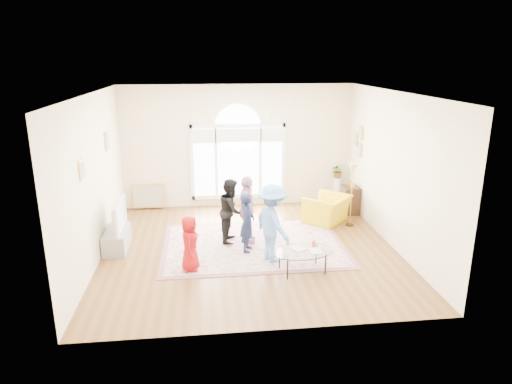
{
  "coord_description": "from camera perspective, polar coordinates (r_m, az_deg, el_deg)",
  "views": [
    {
      "loc": [
        -0.89,
        -8.78,
        3.85
      ],
      "look_at": [
        0.16,
        0.3,
        1.14
      ],
      "focal_mm": 32.0,
      "sensor_mm": 36.0,
      "label": 1
    }
  ],
  "objects": [
    {
      "name": "child_black",
      "position": [
        9.75,
        -3.09,
        -2.3
      ],
      "size": [
        0.64,
        0.75,
        1.38
      ],
      "primitive_type": "imported",
      "rotation": [
        0.0,
        0.0,
        1.39
      ],
      "color": "black",
      "rests_on": "area_rug"
    },
    {
      "name": "child_blue",
      "position": [
        8.79,
        2.08,
        -3.92
      ],
      "size": [
        0.93,
        1.14,
        1.53
      ],
      "primitive_type": "imported",
      "rotation": [
        0.0,
        0.0,
        2.0
      ],
      "color": "#5D94E6",
      "rests_on": "area_rug"
    },
    {
      "name": "armchair",
      "position": [
        11.14,
        8.88,
        -2.13
      ],
      "size": [
        1.33,
        1.34,
        0.66
      ],
      "primitive_type": "imported",
      "rotation": [
        0.0,
        0.0,
        3.97
      ],
      "color": "yellow",
      "rests_on": "ground"
    },
    {
      "name": "television",
      "position": [
        9.78,
        -17.2,
        -2.86
      ],
      "size": [
        0.17,
        1.08,
        0.62
      ],
      "color": "black",
      "rests_on": "tv_console"
    },
    {
      "name": "tv_console",
      "position": [
        9.96,
        -16.99,
        -5.7
      ],
      "size": [
        0.45,
        1.0,
        0.42
      ],
      "primitive_type": "cube",
      "color": "gray",
      "rests_on": "ground"
    },
    {
      "name": "area_rug",
      "position": [
        9.78,
        -0.34,
        -6.61
      ],
      "size": [
        3.6,
        2.6,
        0.02
      ],
      "primitive_type": "cube",
      "color": "beige",
      "rests_on": "ground"
    },
    {
      "name": "plant_pedestal",
      "position": [
        12.68,
        10.11,
        0.21
      ],
      "size": [
        0.2,
        0.2,
        0.7
      ],
      "primitive_type": "cylinder",
      "color": "white",
      "rests_on": "ground"
    },
    {
      "name": "floor_lamp",
      "position": [
        10.76,
        12.01,
        2.33
      ],
      "size": [
        0.3,
        0.3,
        1.51
      ],
      "color": "black",
      "rests_on": "ground"
    },
    {
      "name": "potted_plant",
      "position": [
        12.53,
        10.24,
        2.66
      ],
      "size": [
        0.38,
        0.33,
        0.42
      ],
      "primitive_type": "imported",
      "rotation": [
        0.0,
        0.0,
        -0.03
      ],
      "color": "#33722D",
      "rests_on": "plant_pedestal"
    },
    {
      "name": "child_red",
      "position": [
        8.56,
        -8.27,
        -6.37
      ],
      "size": [
        0.38,
        0.54,
        1.06
      ],
      "primitive_type": "imported",
      "rotation": [
        0.0,
        0.0,
        1.48
      ],
      "color": "#9F0F14",
      "rests_on": "area_rug"
    },
    {
      "name": "side_cabinet",
      "position": [
        11.89,
        11.67,
        -0.97
      ],
      "size": [
        0.4,
        0.5,
        0.7
      ],
      "primitive_type": "cube",
      "color": "black",
      "rests_on": "ground"
    },
    {
      "name": "leaning_picture",
      "position": [
        12.39,
        -13.16,
        -2.05
      ],
      "size": [
        0.8,
        0.14,
        0.62
      ],
      "primitive_type": "cube",
      "rotation": [
        -0.14,
        0.0,
        0.0
      ],
      "color": "tan",
      "rests_on": "ground"
    },
    {
      "name": "ground",
      "position": [
        9.63,
        -0.77,
        -7.07
      ],
      "size": [
        6.0,
        6.0,
        0.0
      ],
      "primitive_type": "plane",
      "color": "brown",
      "rests_on": "ground"
    },
    {
      "name": "child_pink",
      "position": [
        9.65,
        -1.15,
        -2.24
      ],
      "size": [
        0.48,
        0.9,
        1.46
      ],
      "primitive_type": "imported",
      "rotation": [
        0.0,
        0.0,
        1.42
      ],
      "color": "#CD91A8",
      "rests_on": "area_rug"
    },
    {
      "name": "rug_border",
      "position": [
        9.78,
        -0.34,
        -6.63
      ],
      "size": [
        3.8,
        2.8,
        0.01
      ],
      "primitive_type": "cube",
      "color": "#874F5E",
      "rests_on": "ground"
    },
    {
      "name": "room_shell",
      "position": [
        11.87,
        -2.16,
        5.41
      ],
      "size": [
        6.0,
        6.0,
        6.0
      ],
      "color": "#FFEDC4",
      "rests_on": "ground"
    },
    {
      "name": "coffee_table",
      "position": [
        8.53,
        5.85,
        -7.44
      ],
      "size": [
        1.28,
        0.94,
        0.54
      ],
      "rotation": [
        0.0,
        0.0,
        0.17
      ],
      "color": "silver",
      "rests_on": "ground"
    },
    {
      "name": "child_navy",
      "position": [
        9.26,
        -1.08,
        -3.84
      ],
      "size": [
        0.4,
        0.51,
        1.22
      ],
      "primitive_type": "imported",
      "rotation": [
        0.0,
        0.0,
        1.31
      ],
      "color": "#161F3E",
      "rests_on": "area_rug"
    }
  ]
}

